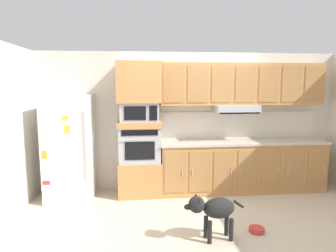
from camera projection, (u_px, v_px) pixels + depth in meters
ground_plane at (200, 208)px, 4.64m from camera, size 9.60×9.60×0.00m
back_kitchen_wall at (189, 121)px, 5.56m from camera, size 6.20×0.12×2.50m
side_panel_left at (6, 132)px, 4.19m from camera, size 0.12×7.10×2.50m
refrigerator at (70, 147)px, 4.98m from camera, size 0.76×0.73×1.76m
oven_base_cabinet at (140, 177)px, 5.24m from camera, size 0.74×0.62×0.60m
built_in_oven at (140, 144)px, 5.16m from camera, size 0.70×0.62×0.60m
appliance_mid_shelf at (139, 124)px, 5.11m from camera, size 0.74×0.62×0.10m
microwave at (139, 112)px, 5.08m from camera, size 0.64×0.54×0.32m
appliance_upper_cabinet at (139, 82)px, 5.01m from camera, size 0.74×0.62×0.68m
lower_cabinet_run at (242, 167)px, 5.40m from camera, size 2.95×0.63×0.88m
countertop_slab at (243, 142)px, 5.34m from camera, size 2.99×0.64×0.04m
backsplash_panel at (238, 125)px, 5.59m from camera, size 2.99×0.02×0.50m
upper_cabinet_with_hood at (242, 86)px, 5.32m from camera, size 2.95×0.48×0.88m
screwdriver at (182, 140)px, 5.33m from camera, size 0.15×0.14×0.03m
dog at (214, 209)px, 3.65m from camera, size 0.78×0.30×0.60m
dog_food_bowl at (257, 230)px, 3.89m from camera, size 0.20×0.20×0.06m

